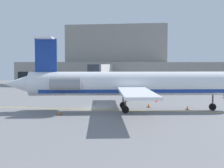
# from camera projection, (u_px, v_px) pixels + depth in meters

# --- Properties ---
(ground) EXTENTS (120.00, 120.00, 0.11)m
(ground) POSITION_uv_depth(u_px,v_px,m) (95.00, 108.00, 45.03)
(ground) COLOR slate
(terminal_building) EXTENTS (55.40, 11.34, 16.40)m
(terminal_building) POSITION_uv_depth(u_px,v_px,m) (117.00, 62.00, 90.53)
(terminal_building) COLOR gray
(terminal_building) RESTS_ON ground
(jet_bridge_east) EXTENTS (2.40, 19.71, 5.78)m
(jet_bridge_east) POSITION_uv_depth(u_px,v_px,m) (102.00, 70.00, 74.46)
(jet_bridge_east) COLOR silver
(jet_bridge_east) RESTS_ON ground
(regional_jet) EXTENTS (32.60, 27.05, 9.28)m
(regional_jet) POSITION_uv_depth(u_px,v_px,m) (131.00, 84.00, 42.02)
(regional_jet) COLOR white
(regional_jet) RESTS_ON ground
(baggage_tug) EXTENTS (3.05, 3.58, 2.11)m
(baggage_tug) POSITION_uv_depth(u_px,v_px,m) (153.00, 89.00, 63.46)
(baggage_tug) COLOR #1E4CB2
(baggage_tug) RESTS_ON ground
(pushback_tractor) EXTENTS (4.52, 3.53, 1.97)m
(pushback_tractor) POSITION_uv_depth(u_px,v_px,m) (46.00, 86.00, 73.56)
(pushback_tractor) COLOR #E5B20C
(pushback_tractor) RESTS_ON ground
(belt_loader) EXTENTS (3.50, 3.92, 2.14)m
(belt_loader) POSITION_uv_depth(u_px,v_px,m) (108.00, 88.00, 66.64)
(belt_loader) COLOR #1E4CB2
(belt_loader) RESTS_ON ground
(fuel_tank) EXTENTS (7.38, 2.77, 2.33)m
(fuel_tank) POSITION_uv_depth(u_px,v_px,m) (155.00, 84.00, 73.49)
(fuel_tank) COLOR white
(fuel_tank) RESTS_ON ground
(safety_cone_alpha) EXTENTS (0.47, 0.47, 0.55)m
(safety_cone_alpha) POSITION_uv_depth(u_px,v_px,m) (60.00, 113.00, 38.95)
(safety_cone_alpha) COLOR orange
(safety_cone_alpha) RESTS_ON ground
(safety_cone_bravo) EXTENTS (0.47, 0.47, 0.55)m
(safety_cone_bravo) POSITION_uv_depth(u_px,v_px,m) (126.00, 100.00, 52.30)
(safety_cone_bravo) COLOR orange
(safety_cone_bravo) RESTS_ON ground
(safety_cone_charlie) EXTENTS (0.47, 0.47, 0.55)m
(safety_cone_charlie) POSITION_uv_depth(u_px,v_px,m) (187.00, 108.00, 43.18)
(safety_cone_charlie) COLOR orange
(safety_cone_charlie) RESTS_ON ground
(safety_cone_delta) EXTENTS (0.47, 0.47, 0.55)m
(safety_cone_delta) POSITION_uv_depth(u_px,v_px,m) (149.00, 105.00, 45.50)
(safety_cone_delta) COLOR orange
(safety_cone_delta) RESTS_ON ground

